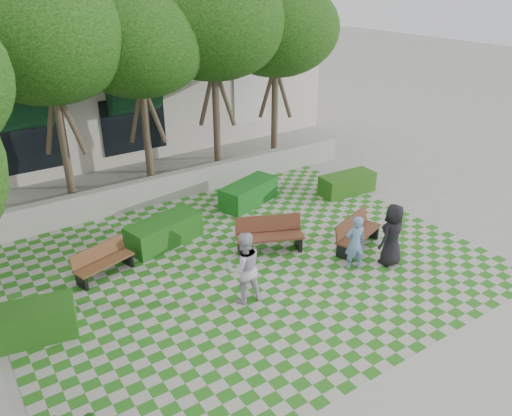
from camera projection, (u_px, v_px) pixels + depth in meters
ground at (273, 284)px, 12.54m from camera, size 90.00×90.00×0.00m
lawn at (251, 266)px, 13.29m from camera, size 12.00×12.00×0.00m
sidewalk_south at (424, 407)px, 9.02m from camera, size 16.00×2.00×0.01m
retaining_wall at (167, 187)px, 16.99m from camera, size 15.00×0.36×0.90m
bench_east at (357, 233)px, 14.04m from camera, size 1.85×1.11×0.92m
bench_mid at (269, 235)px, 13.89m from camera, size 1.95×1.32×0.98m
bench_west at (103, 262)px, 12.77m from camera, size 1.64×0.94×0.82m
hedge_east at (347, 184)px, 17.52m from camera, size 2.04×0.92×0.70m
hedge_midright at (249, 193)px, 16.71m from camera, size 2.31×1.50×0.75m
hedge_midleft at (164, 232)px, 14.25m from camera, size 2.32×1.36×0.76m
hedge_west at (22, 324)px, 10.54m from camera, size 2.29×1.30×0.75m
person_blue at (355, 243)px, 12.91m from camera, size 0.65×0.53×1.53m
person_dark at (392, 235)px, 13.08m from camera, size 0.92×0.67×1.72m
person_white at (244, 268)px, 11.58m from camera, size 0.98×0.82×1.80m
tree_row at (96, 48)px, 13.82m from camera, size 17.70×13.40×7.41m
building at (109, 83)px, 22.45m from camera, size 18.00×8.92×5.15m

